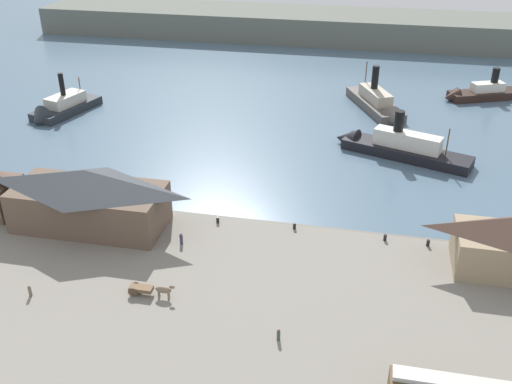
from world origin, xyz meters
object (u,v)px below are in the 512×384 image
horse_cart (150,289)px  pedestrian_standing_center (30,291)px  mooring_post_west (294,226)px  pedestrian_near_cart (181,239)px  ferry_shed_central_terminal (88,198)px  pedestrian_near_west_shed (279,335)px  mooring_post_center_west (218,220)px  ferry_moored_east (393,146)px  ferry_departing_north (379,105)px  ferry_approaching_east (60,109)px  mooring_post_east (428,243)px  mooring_post_center_east (385,238)px  ferry_near_quay (479,93)px

horse_cart → pedestrian_standing_center: (-13.98, -2.93, -0.22)m
mooring_post_west → pedestrian_near_cart: bearing=-154.4°
ferry_shed_central_terminal → horse_cart: (13.86, -13.38, -3.50)m
pedestrian_standing_center → pedestrian_near_west_shed: pedestrian_near_west_shed is taller
mooring_post_center_west → ferry_moored_east: size_ratio=0.04×
ferry_departing_north → ferry_approaching_east: size_ratio=1.21×
ferry_shed_central_terminal → pedestrian_near_cart: size_ratio=12.11×
mooring_post_center_west → ferry_approaching_east: ferry_approaching_east is taller
pedestrian_near_west_shed → mooring_post_east: (16.68, 21.92, -0.26)m
ferry_shed_central_terminal → mooring_post_center_west: (17.38, 4.23, -3.99)m
mooring_post_west → ferry_moored_east: bearing=66.3°
horse_cart → mooring_post_west: (14.57, 18.23, -0.48)m
ferry_departing_north → ferry_moored_east: 21.90m
ferry_shed_central_terminal → mooring_post_center_east: (41.01, 4.40, -3.99)m
ferry_shed_central_terminal → pedestrian_standing_center: size_ratio=13.79×
ferry_departing_north → horse_cart: bearing=-109.6°
pedestrian_standing_center → ferry_near_quay: size_ratio=0.08×
horse_cart → ferry_moored_east: 56.76m
mooring_post_east → ferry_moored_east: 32.05m
ferry_shed_central_terminal → horse_cart: ferry_shed_central_terminal is taller
mooring_post_east → ferry_moored_east: ferry_moored_east is taller
pedestrian_standing_center → mooring_post_center_east: (41.13, 20.71, -0.26)m
pedestrian_near_cart → ferry_departing_north: (25.14, 59.67, -0.43)m
mooring_post_center_east → ferry_departing_north: size_ratio=0.04×
ferry_approaching_east → mooring_post_east: bearing=-26.9°
mooring_post_east → pedestrian_near_west_shed: bearing=-127.3°
mooring_post_east → mooring_post_west: bearing=177.9°
pedestrian_near_west_shed → ferry_moored_east: (12.03, 53.64, -0.26)m
ferry_departing_north → ferry_near_quay: ferry_departing_north is taller
mooring_post_center_east → mooring_post_east: 5.69m
mooring_post_center_east → mooring_post_center_west: bearing=-179.6°
horse_cart → mooring_post_east: 37.24m
horse_cart → ferry_moored_east: (28.18, 49.27, -0.48)m
ferry_shed_central_terminal → mooring_post_west: (28.43, 4.85, -3.99)m
mooring_post_east → ferry_moored_east: (-4.65, 31.72, -0.00)m
mooring_post_center_east → mooring_post_east: size_ratio=1.00×
pedestrian_standing_center → ferry_moored_east: 67.11m
ferry_shed_central_terminal → horse_cart: 19.58m
pedestrian_standing_center → mooring_post_center_west: (17.51, 20.55, -0.26)m
mooring_post_east → ferry_departing_north: bearing=98.1°
ferry_near_quay → ferry_moored_east: 39.74m
ferry_shed_central_terminal → ferry_approaching_east: (-27.53, 41.80, -4.22)m
ferry_shed_central_terminal → mooring_post_center_west: size_ratio=23.79×
mooring_post_west → ferry_moored_east: 33.89m
pedestrian_near_west_shed → ferry_moored_east: 54.97m
ferry_departing_north → ferry_moored_east: bearing=-82.4°
pedestrian_standing_center → ferry_approaching_east: bearing=115.2°
ferry_shed_central_terminal → mooring_post_east: size_ratio=23.79×
pedestrian_near_west_shed → mooring_post_west: pedestrian_near_west_shed is taller
ferry_shed_central_terminal → pedestrian_near_west_shed: size_ratio=13.76×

